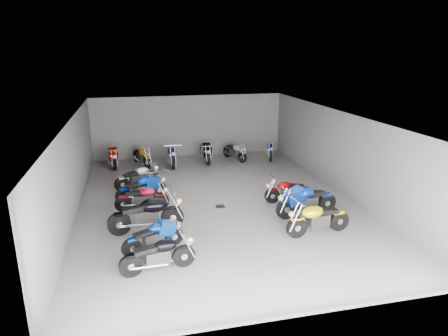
# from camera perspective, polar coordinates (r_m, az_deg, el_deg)

# --- Properties ---
(ground) EXTENTS (14.00, 14.00, 0.00)m
(ground) POSITION_cam_1_polar(r_m,az_deg,el_deg) (15.08, -0.97, -4.81)
(ground) COLOR gray
(ground) RESTS_ON ground
(wall_back) EXTENTS (10.00, 0.10, 3.20)m
(wall_back) POSITION_cam_1_polar(r_m,az_deg,el_deg) (21.29, -5.00, 5.98)
(wall_back) COLOR slate
(wall_back) RESTS_ON ground
(wall_left) EXTENTS (0.10, 14.00, 3.20)m
(wall_left) POSITION_cam_1_polar(r_m,az_deg,el_deg) (14.42, -20.82, -0.22)
(wall_left) COLOR slate
(wall_left) RESTS_ON ground
(wall_right) EXTENTS (0.10, 14.00, 3.20)m
(wall_right) POSITION_cam_1_polar(r_m,az_deg,el_deg) (16.33, 16.43, 2.08)
(wall_right) COLOR slate
(wall_right) RESTS_ON ground
(ceiling) EXTENTS (10.00, 14.00, 0.04)m
(ceiling) POSITION_cam_1_polar(r_m,az_deg,el_deg) (14.22, -1.03, 7.36)
(ceiling) COLOR black
(ceiling) RESTS_ON wall_back
(drain_grate) EXTENTS (0.32, 0.32, 0.01)m
(drain_grate) POSITION_cam_1_polar(r_m,az_deg,el_deg) (14.62, -0.55, -5.49)
(drain_grate) COLOR black
(drain_grate) RESTS_ON ground
(motorcycle_left_a) EXTENTS (1.97, 0.48, 0.87)m
(motorcycle_left_a) POSITION_cam_1_polar(r_m,az_deg,el_deg) (10.56, -9.30, -12.09)
(motorcycle_left_a) COLOR black
(motorcycle_left_a) RESTS_ON ground
(motorcycle_left_b) EXTENTS (1.78, 0.76, 0.81)m
(motorcycle_left_b) POSITION_cam_1_polar(r_m,az_deg,el_deg) (11.56, -9.97, -9.63)
(motorcycle_left_b) COLOR black
(motorcycle_left_b) RESTS_ON ground
(motorcycle_left_c) EXTENTS (2.38, 0.52, 1.05)m
(motorcycle_left_c) POSITION_cam_1_polar(r_m,az_deg,el_deg) (12.74, -10.94, -6.50)
(motorcycle_left_c) COLOR black
(motorcycle_left_c) RESTS_ON ground
(motorcycle_left_d) EXTENTS (1.92, 0.39, 0.84)m
(motorcycle_left_d) POSITION_cam_1_polar(r_m,az_deg,el_deg) (14.43, -11.54, -4.21)
(motorcycle_left_d) COLOR black
(motorcycle_left_d) RESTS_ON ground
(motorcycle_left_e) EXTENTS (1.94, 0.80, 0.89)m
(motorcycle_left_e) POSITION_cam_1_polar(r_m,az_deg,el_deg) (15.33, -11.62, -2.87)
(motorcycle_left_e) COLOR black
(motorcycle_left_e) RESTS_ON ground
(motorcycle_left_f) EXTENTS (1.87, 0.94, 0.88)m
(motorcycle_left_f) POSITION_cam_1_polar(r_m,az_deg,el_deg) (16.73, -12.17, -1.27)
(motorcycle_left_f) COLOR black
(motorcycle_left_f) RESTS_ON ground
(motorcycle_right_b) EXTENTS (2.16, 0.49, 0.95)m
(motorcycle_right_b) POSITION_cam_1_polar(r_m,az_deg,el_deg) (12.67, 13.23, -7.04)
(motorcycle_right_b) COLOR black
(motorcycle_right_b) RESTS_ON ground
(motorcycle_right_c) EXTENTS (2.30, 0.56, 1.01)m
(motorcycle_right_c) POSITION_cam_1_polar(r_m,az_deg,el_deg) (13.94, 11.64, -4.57)
(motorcycle_right_c) COLOR black
(motorcycle_right_c) RESTS_ON ground
(motorcycle_right_d) EXTENTS (1.88, 0.41, 0.82)m
(motorcycle_right_d) POSITION_cam_1_polar(r_m,az_deg,el_deg) (15.06, 9.22, -3.23)
(motorcycle_right_d) COLOR black
(motorcycle_right_d) RESTS_ON ground
(motorcycle_back_a) EXTENTS (0.52, 2.17, 0.96)m
(motorcycle_back_a) POSITION_cam_1_polar(r_m,az_deg,el_deg) (20.10, -15.65, 1.63)
(motorcycle_back_a) COLOR black
(motorcycle_back_a) RESTS_ON ground
(motorcycle_back_b) EXTENTS (0.83, 1.94, 0.89)m
(motorcycle_back_b) POSITION_cam_1_polar(r_m,az_deg,el_deg) (19.95, -11.65, 1.69)
(motorcycle_back_b) COLOR black
(motorcycle_back_b) RESTS_ON ground
(motorcycle_back_c) EXTENTS (0.42, 2.15, 0.95)m
(motorcycle_back_c) POSITION_cam_1_polar(r_m,az_deg,el_deg) (19.75, -7.48, 1.83)
(motorcycle_back_c) COLOR black
(motorcycle_back_c) RESTS_ON ground
(motorcycle_back_d) EXTENTS (0.42, 2.18, 0.96)m
(motorcycle_back_d) POSITION_cam_1_polar(r_m,az_deg,el_deg) (20.24, -2.72, 2.35)
(motorcycle_back_d) COLOR black
(motorcycle_back_d) RESTS_ON ground
(motorcycle_back_e) EXTENTS (0.80, 1.84, 0.84)m
(motorcycle_back_e) POSITION_cam_1_polar(r_m,az_deg,el_deg) (20.55, 1.57, 2.40)
(motorcycle_back_e) COLOR black
(motorcycle_back_e) RESTS_ON ground
(motorcycle_back_f) EXTENTS (0.67, 1.87, 0.84)m
(motorcycle_back_f) POSITION_cam_1_polar(r_m,az_deg,el_deg) (20.95, 6.61, 2.56)
(motorcycle_back_f) COLOR black
(motorcycle_back_f) RESTS_ON ground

